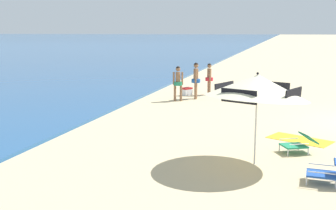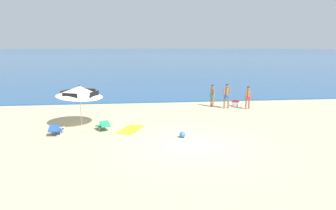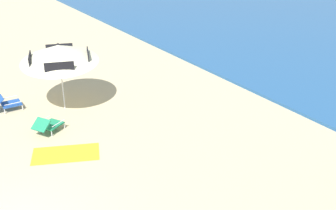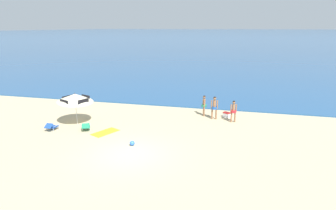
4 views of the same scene
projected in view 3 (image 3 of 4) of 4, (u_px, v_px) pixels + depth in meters
beach_umbrella_striped_main at (59, 53)px, 13.92m from camera, size 3.39×3.37×2.29m
lounge_chair_under_umbrella at (6, 103)px, 14.49m from camera, size 0.62×0.93×0.53m
lounge_chair_beside_umbrella at (48, 125)px, 13.13m from camera, size 0.88×1.03×0.53m
beach_towel at (66, 154)px, 12.16m from camera, size 1.59×2.01×0.01m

